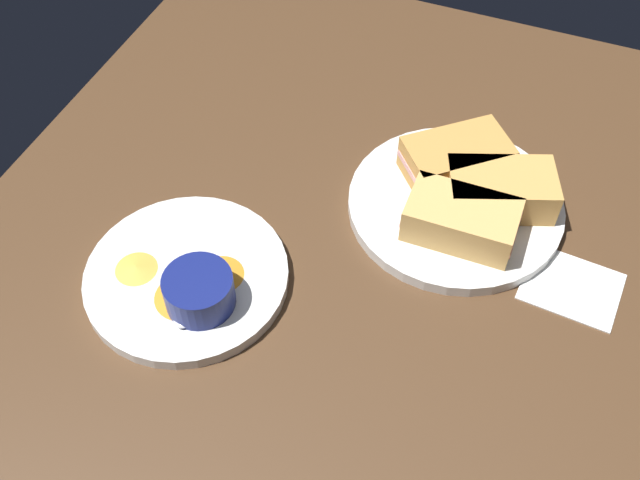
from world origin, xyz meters
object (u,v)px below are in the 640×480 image
object	(u,v)px
sandwich_half_near	(461,220)
sandwich_half_far	(501,190)
spoon_by_dark_ramekin	(442,192)
ramekin_light_gravy	(199,290)
spoon_by_gravy_ramekin	(183,307)
plate_chips_companion	(187,277)
ramekin_dark_sauce	(463,156)
sandwich_half_extra	(456,158)
plate_sandwich_main	(455,205)

from	to	relation	value
sandwich_half_near	sandwich_half_far	world-z (taller)	same
spoon_by_dark_ramekin	ramekin_light_gravy	world-z (taller)	ramekin_light_gravy
spoon_by_dark_ramekin	spoon_by_gravy_ramekin	world-z (taller)	same
plate_chips_companion	ramekin_light_gravy	bearing A→B (deg)	140.19
sandwich_half_near	ramekin_dark_sauce	xyz separation A→B (cm)	(2.68, -10.88, -0.45)
sandwich_half_extra	ramekin_dark_sauce	bearing A→B (deg)	-118.82
sandwich_half_extra	ramekin_light_gravy	xyz separation A→B (cm)	(20.99, 30.41, -0.14)
ramekin_dark_sauce	sandwich_half_extra	bearing A→B (deg)	61.18
ramekin_dark_sauce	plate_sandwich_main	bearing A→B (deg)	99.70
ramekin_dark_sauce	spoon_by_gravy_ramekin	world-z (taller)	ramekin_dark_sauce
sandwich_half_extra	sandwich_half_near	bearing A→B (deg)	108.70
plate_sandwich_main	spoon_by_gravy_ramekin	bearing A→B (deg)	48.38
sandwich_half_far	plate_chips_companion	size ratio (longest dim) A/B	0.62
sandwich_half_extra	plate_chips_companion	xyz separation A→B (cm)	(24.57, 27.42, -3.20)
sandwich_half_near	sandwich_half_far	size ratio (longest dim) A/B	0.90
sandwich_half_extra	plate_chips_companion	size ratio (longest dim) A/B	0.62
sandwich_half_extra	plate_sandwich_main	bearing A→B (deg)	108.70
spoon_by_dark_ramekin	plate_chips_companion	world-z (taller)	spoon_by_dark_ramekin
plate_sandwich_main	sandwich_half_extra	size ratio (longest dim) A/B	1.83
plate_sandwich_main	spoon_by_gravy_ramekin	xyz separation A→B (cm)	(24.05, 27.07, 1.16)
plate_sandwich_main	plate_chips_companion	size ratio (longest dim) A/B	1.13
sandwich_half_near	plate_chips_companion	xyz separation A→B (cm)	(27.87, 17.67, -3.20)
sandwich_half_far	plate_sandwich_main	bearing A→B (deg)	18.70
sandwich_half_extra	ramekin_light_gravy	world-z (taller)	sandwich_half_extra
sandwich_half_far	spoon_by_dark_ramekin	world-z (taller)	sandwich_half_far
plate_sandwich_main	plate_chips_companion	bearing A→B (deg)	40.69
ramekin_dark_sauce	plate_chips_companion	bearing A→B (deg)	48.57
ramekin_light_gravy	spoon_by_dark_ramekin	bearing A→B (deg)	-128.51
plate_sandwich_main	ramekin_dark_sauce	xyz separation A→B (cm)	(1.03, -6.01, 2.75)
spoon_by_gravy_ramekin	plate_chips_companion	bearing A→B (deg)	-64.36
spoon_by_dark_ramekin	sandwich_half_far	bearing A→B (deg)	-169.98
sandwich_half_extra	sandwich_half_far	bearing A→B (deg)	153.70
sandwich_half_far	sandwich_half_near	bearing A→B (deg)	63.70
plate_sandwich_main	plate_chips_companion	xyz separation A→B (cm)	(26.22, 22.55, 0.00)
sandwich_half_near	ramekin_dark_sauce	distance (cm)	11.21
plate_sandwich_main	spoon_by_dark_ramekin	bearing A→B (deg)	-12.50
plate_sandwich_main	sandwich_half_far	distance (cm)	6.06
plate_chips_companion	sandwich_half_far	bearing A→B (deg)	-142.11
ramekin_light_gravy	ramekin_dark_sauce	bearing A→B (deg)	-124.43
sandwich_half_near	spoon_by_dark_ramekin	bearing A→B (deg)	-55.67
sandwich_half_far	plate_chips_companion	world-z (taller)	sandwich_half_far
sandwich_half_far	ramekin_dark_sauce	xyz separation A→B (cm)	(5.90, -4.36, -0.45)
sandwich_half_far	spoon_by_gravy_ramekin	size ratio (longest dim) A/B	1.56
sandwich_half_near	plate_chips_companion	size ratio (longest dim) A/B	0.56
sandwich_half_near	spoon_by_gravy_ramekin	bearing A→B (deg)	40.82
sandwich_half_near	spoon_by_dark_ramekin	xyz separation A→B (cm)	(3.63, -5.31, -2.04)
plate_chips_companion	spoon_by_gravy_ramekin	size ratio (longest dim) A/B	2.51
plate_sandwich_main	spoon_by_dark_ramekin	distance (cm)	2.34
sandwich_half_near	sandwich_half_extra	distance (cm)	10.29
sandwich_half_far	ramekin_light_gravy	bearing A→B (deg)	44.65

